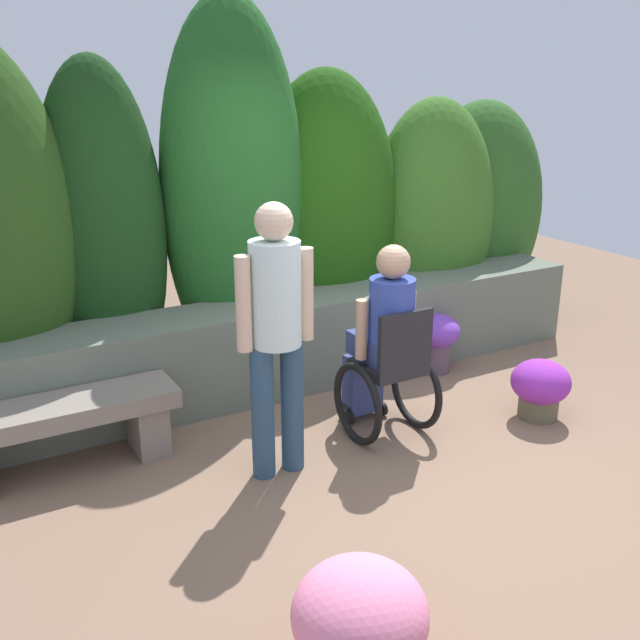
{
  "coord_description": "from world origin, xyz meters",
  "views": [
    {
      "loc": [
        -2.47,
        -3.26,
        2.33
      ],
      "look_at": [
        -0.31,
        0.55,
        0.85
      ],
      "focal_mm": 40.49,
      "sensor_mm": 36.0,
      "label": 1
    }
  ],
  "objects_px": {
    "stone_bench": "(62,425)",
    "flower_pot_red_accent": "(360,624)",
    "flower_pot_purple_near": "(540,387)",
    "person_in_wheelchair": "(386,348)",
    "flower_pot_terracotta_by_wall": "(436,338)",
    "person_standing_companion": "(276,324)"
  },
  "relations": [
    {
      "from": "stone_bench",
      "to": "flower_pot_red_accent",
      "type": "relative_size",
      "value": 2.53
    },
    {
      "from": "stone_bench",
      "to": "flower_pot_purple_near",
      "type": "xyz_separation_m",
      "value": [
        3.11,
        -0.91,
        -0.07
      ]
    },
    {
      "from": "stone_bench",
      "to": "person_in_wheelchair",
      "type": "distance_m",
      "value": 2.1
    },
    {
      "from": "stone_bench",
      "to": "flower_pot_terracotta_by_wall",
      "type": "height_order",
      "value": "flower_pot_terracotta_by_wall"
    },
    {
      "from": "flower_pot_terracotta_by_wall",
      "to": "person_standing_companion",
      "type": "bearing_deg",
      "value": -156.57
    },
    {
      "from": "stone_bench",
      "to": "person_standing_companion",
      "type": "xyz_separation_m",
      "value": [
        1.14,
        -0.66,
        0.66
      ]
    },
    {
      "from": "person_in_wheelchair",
      "to": "stone_bench",
      "type": "bearing_deg",
      "value": 171.67
    },
    {
      "from": "stone_bench",
      "to": "person_standing_companion",
      "type": "distance_m",
      "value": 1.48
    },
    {
      "from": "stone_bench",
      "to": "flower_pot_purple_near",
      "type": "bearing_deg",
      "value": -17.6
    },
    {
      "from": "flower_pot_purple_near",
      "to": "person_in_wheelchair",
      "type": "bearing_deg",
      "value": 161.96
    },
    {
      "from": "person_standing_companion",
      "to": "flower_pot_terracotta_by_wall",
      "type": "xyz_separation_m",
      "value": [
        1.85,
        0.8,
        -0.67
      ]
    },
    {
      "from": "flower_pot_purple_near",
      "to": "flower_pot_red_accent",
      "type": "height_order",
      "value": "flower_pot_red_accent"
    },
    {
      "from": "flower_pot_terracotta_by_wall",
      "to": "flower_pot_purple_near",
      "type": "bearing_deg",
      "value": -83.97
    },
    {
      "from": "person_standing_companion",
      "to": "flower_pot_purple_near",
      "type": "xyz_separation_m",
      "value": [
        1.96,
        -0.25,
        -0.73
      ]
    },
    {
      "from": "person_in_wheelchair",
      "to": "flower_pot_purple_near",
      "type": "relative_size",
      "value": 3.1
    },
    {
      "from": "flower_pot_terracotta_by_wall",
      "to": "flower_pot_red_accent",
      "type": "relative_size",
      "value": 0.88
    },
    {
      "from": "stone_bench",
      "to": "person_standing_companion",
      "type": "bearing_deg",
      "value": -31.39
    },
    {
      "from": "stone_bench",
      "to": "flower_pot_terracotta_by_wall",
      "type": "relative_size",
      "value": 2.87
    },
    {
      "from": "person_standing_companion",
      "to": "flower_pot_red_accent",
      "type": "bearing_deg",
      "value": -109.31
    },
    {
      "from": "person_in_wheelchair",
      "to": "flower_pot_purple_near",
      "type": "xyz_separation_m",
      "value": [
        1.1,
        -0.36,
        -0.39
      ]
    },
    {
      "from": "flower_pot_red_accent",
      "to": "person_standing_companion",
      "type": "bearing_deg",
      "value": 74.79
    },
    {
      "from": "stone_bench",
      "to": "flower_pot_purple_near",
      "type": "relative_size",
      "value": 3.27
    }
  ]
}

